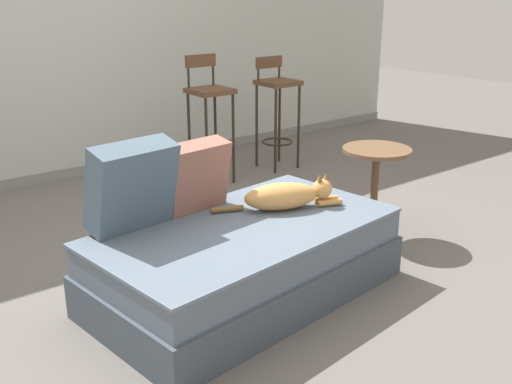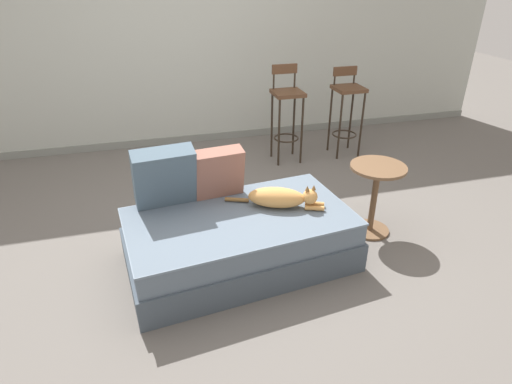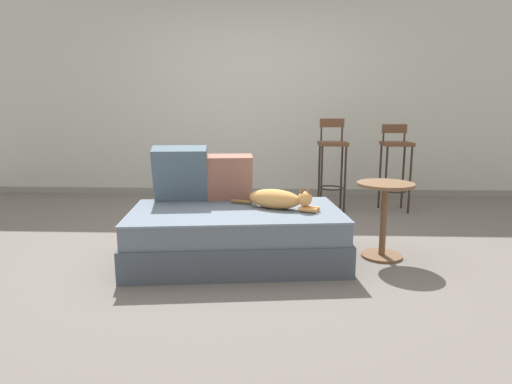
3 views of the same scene
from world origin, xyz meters
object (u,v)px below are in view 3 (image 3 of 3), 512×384
(couch, at_px, (236,235))
(bar_stool_near_window, at_px, (332,156))
(bar_stool_by_doorway, at_px, (395,158))
(throw_pillow_corner, at_px, (181,174))
(throw_pillow_middle, at_px, (230,177))
(cat, at_px, (278,199))
(side_table, at_px, (384,209))

(couch, relative_size, bar_stool_near_window, 1.62)
(bar_stool_near_window, relative_size, bar_stool_by_doorway, 1.06)
(throw_pillow_corner, relative_size, throw_pillow_middle, 1.18)
(cat, xyz_separation_m, bar_stool_by_doorway, (1.35, 1.71, 0.13))
(couch, distance_m, throw_pillow_middle, 0.53)
(throw_pillow_corner, distance_m, throw_pillow_middle, 0.41)
(throw_pillow_middle, relative_size, bar_stool_by_doorway, 0.40)
(couch, xyz_separation_m, bar_stool_by_doorway, (1.67, 1.76, 0.41))
(couch, bearing_deg, bar_stool_by_doorway, 46.46)
(cat, xyz_separation_m, side_table, (0.83, 0.08, -0.09))
(bar_stool_near_window, xyz_separation_m, side_table, (0.20, -1.63, -0.24))
(cat, relative_size, bar_stool_near_window, 0.66)
(bar_stool_near_window, height_order, bar_stool_by_doorway, bar_stool_near_window)
(bar_stool_by_doorway, bearing_deg, side_table, -107.70)
(cat, bearing_deg, bar_stool_near_window, 69.77)
(throw_pillow_middle, bearing_deg, bar_stool_near_window, 53.93)
(cat, bearing_deg, throw_pillow_corner, 162.97)
(throw_pillow_middle, height_order, bar_stool_near_window, bar_stool_near_window)
(throw_pillow_corner, distance_m, cat, 0.86)
(throw_pillow_middle, xyz_separation_m, side_table, (1.23, -0.21, -0.21))
(cat, bearing_deg, side_table, 5.65)
(throw_pillow_middle, height_order, side_table, throw_pillow_middle)
(throw_pillow_corner, xyz_separation_m, bar_stool_near_window, (1.44, 1.47, -0.01))
(couch, height_order, throw_pillow_corner, throw_pillow_corner)
(side_table, bearing_deg, bar_stool_near_window, 96.92)
(cat, height_order, side_table, side_table)
(throw_pillow_middle, bearing_deg, side_table, -9.69)
(couch, bearing_deg, side_table, 6.47)
(bar_stool_near_window, xyz_separation_m, bar_stool_by_doorway, (0.72, -0.00, -0.02))
(bar_stool_by_doorway, bearing_deg, throw_pillow_corner, -145.79)
(couch, relative_size, cat, 2.45)
(bar_stool_near_window, bearing_deg, cat, -110.23)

